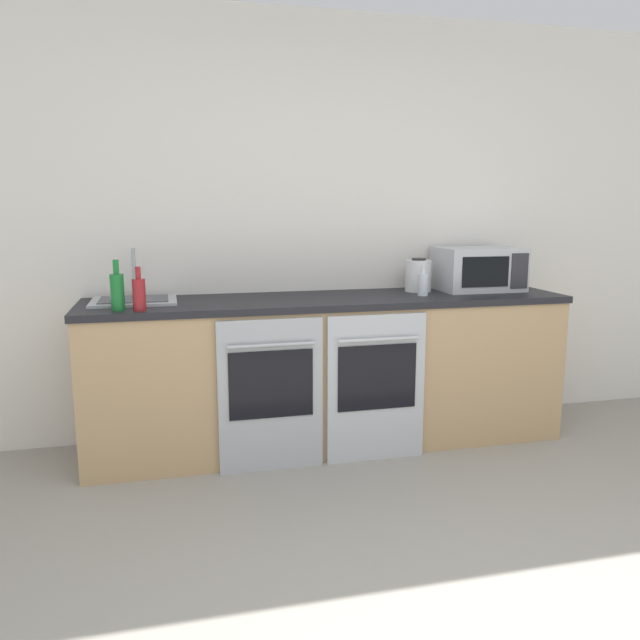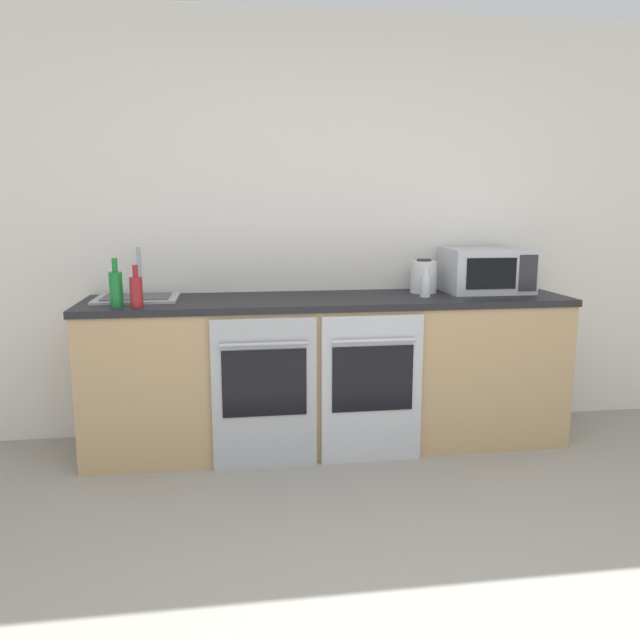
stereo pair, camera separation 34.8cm
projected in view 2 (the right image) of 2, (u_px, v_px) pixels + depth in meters
wall_back at (321, 228)px, 3.96m from camera, size 10.00×0.06×2.60m
counter_back at (329, 371)px, 3.78m from camera, size 2.86×0.65×0.90m
oven_left at (265, 393)px, 3.40m from camera, size 0.57×0.06×0.85m
oven_right at (372, 388)px, 3.49m from camera, size 0.57×0.06×0.85m
microwave at (486, 270)px, 3.91m from camera, size 0.52×0.38×0.27m
bottle_green at (116, 288)px, 3.31m from camera, size 0.07×0.07×0.26m
bottle_red at (136, 291)px, 3.30m from camera, size 0.07×0.07×0.23m
bottle_clear at (425, 285)px, 3.70m from camera, size 0.06×0.06×0.18m
kettle at (424, 277)px, 3.88m from camera, size 0.16×0.16×0.21m
sink at (137, 297)px, 3.61m from camera, size 0.47×0.39×0.29m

